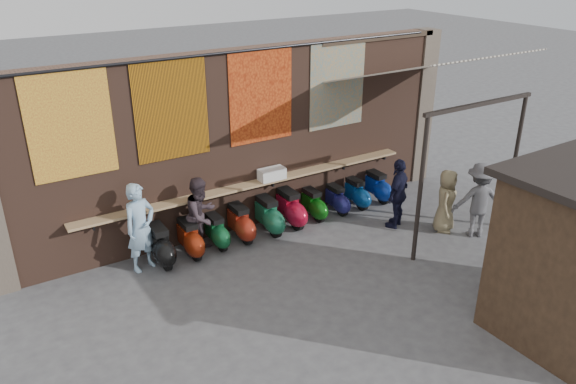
# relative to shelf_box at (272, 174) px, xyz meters

# --- Properties ---
(ground) EXTENTS (70.00, 70.00, 0.00)m
(ground) POSITION_rel_shelf_box_xyz_m (-0.43, -2.30, -1.25)
(ground) COLOR #474749
(ground) RESTS_ON ground
(brick_wall) EXTENTS (10.00, 0.40, 4.00)m
(brick_wall) POSITION_rel_shelf_box_xyz_m (-0.43, 0.40, 0.75)
(brick_wall) COLOR brown
(brick_wall) RESTS_ON ground
(pier_right) EXTENTS (0.50, 0.50, 4.00)m
(pier_right) POSITION_rel_shelf_box_xyz_m (4.77, 0.40, 0.75)
(pier_right) COLOR #4C4238
(pier_right) RESTS_ON ground
(eating_counter) EXTENTS (8.00, 0.32, 0.05)m
(eating_counter) POSITION_rel_shelf_box_xyz_m (-0.43, 0.03, -0.15)
(eating_counter) COLOR #9E7A51
(eating_counter) RESTS_ON brick_wall
(shelf_box) EXTENTS (0.60, 0.30, 0.26)m
(shelf_box) POSITION_rel_shelf_box_xyz_m (0.00, 0.00, 0.00)
(shelf_box) COLOR white
(shelf_box) RESTS_ON eating_counter
(tapestry_redgold) EXTENTS (1.50, 0.02, 2.00)m
(tapestry_redgold) POSITION_rel_shelf_box_xyz_m (-4.03, 0.18, 1.75)
(tapestry_redgold) COLOR #A03117
(tapestry_redgold) RESTS_ON brick_wall
(tapestry_sun) EXTENTS (1.50, 0.02, 2.00)m
(tapestry_sun) POSITION_rel_shelf_box_xyz_m (-2.13, 0.18, 1.75)
(tapestry_sun) COLOR #CB740B
(tapestry_sun) RESTS_ON brick_wall
(tapestry_orange) EXTENTS (1.50, 0.02, 2.00)m
(tapestry_orange) POSITION_rel_shelf_box_xyz_m (-0.13, 0.18, 1.75)
(tapestry_orange) COLOR #C64C18
(tapestry_orange) RESTS_ON brick_wall
(tapestry_multi) EXTENTS (1.50, 0.02, 2.00)m
(tapestry_multi) POSITION_rel_shelf_box_xyz_m (1.87, 0.18, 1.75)
(tapestry_multi) COLOR teal
(tapestry_multi) RESTS_ON brick_wall
(hang_rail) EXTENTS (9.50, 0.06, 0.06)m
(hang_rail) POSITION_rel_shelf_box_xyz_m (-0.43, 0.17, 2.73)
(hang_rail) COLOR black
(hang_rail) RESTS_ON brick_wall
(scooter_stool_0) EXTENTS (0.38, 0.85, 0.81)m
(scooter_stool_0) POSITION_rel_shelf_box_xyz_m (-2.79, -0.33, -0.85)
(scooter_stool_0) COLOR black
(scooter_stool_0) RESTS_ON ground
(scooter_stool_1) EXTENTS (0.36, 0.80, 0.76)m
(scooter_stool_1) POSITION_rel_shelf_box_xyz_m (-2.15, -0.32, -0.87)
(scooter_stool_1) COLOR maroon
(scooter_stool_1) RESTS_ON ground
(scooter_stool_2) EXTENTS (0.33, 0.74, 0.70)m
(scooter_stool_2) POSITION_rel_shelf_box_xyz_m (-1.54, -0.28, -0.90)
(scooter_stool_2) COLOR #10542B
(scooter_stool_2) RESTS_ON ground
(scooter_stool_3) EXTENTS (0.37, 0.82, 0.78)m
(scooter_stool_3) POSITION_rel_shelf_box_xyz_m (-0.95, -0.26, -0.86)
(scooter_stool_3) COLOR maroon
(scooter_stool_3) RESTS_ON ground
(scooter_stool_4) EXTENTS (0.38, 0.85, 0.81)m
(scooter_stool_4) POSITION_rel_shelf_box_xyz_m (-0.27, -0.31, -0.85)
(scooter_stool_4) COLOR #1A6846
(scooter_stool_4) RESTS_ON ground
(scooter_stool_5) EXTENTS (0.40, 0.88, 0.84)m
(scooter_stool_5) POSITION_rel_shelf_box_xyz_m (0.32, -0.26, -0.83)
(scooter_stool_5) COLOR #AB0D27
(scooter_stool_5) RESTS_ON ground
(scooter_stool_6) EXTENTS (0.34, 0.75, 0.71)m
(scooter_stool_6) POSITION_rel_shelf_box_xyz_m (0.97, -0.25, -0.90)
(scooter_stool_6) COLOR #0B530E
(scooter_stool_6) RESTS_ON ground
(scooter_stool_7) EXTENTS (0.32, 0.70, 0.67)m
(scooter_stool_7) POSITION_rel_shelf_box_xyz_m (1.63, -0.28, -0.92)
(scooter_stool_7) COLOR navy
(scooter_stool_7) RESTS_ON ground
(scooter_stool_8) EXTENTS (0.33, 0.74, 0.70)m
(scooter_stool_8) POSITION_rel_shelf_box_xyz_m (2.22, -0.28, -0.90)
(scooter_stool_8) COLOR navy
(scooter_stool_8) RESTS_ON ground
(scooter_stool_9) EXTENTS (0.35, 0.78, 0.74)m
(scooter_stool_9) POSITION_rel_shelf_box_xyz_m (2.90, -0.27, -0.88)
(scooter_stool_9) COLOR navy
(scooter_stool_9) RESTS_ON ground
(diner_left) EXTENTS (0.77, 0.63, 1.82)m
(diner_left) POSITION_rel_shelf_box_xyz_m (-3.14, -0.30, -0.34)
(diner_left) COLOR #91B7D3
(diner_left) RESTS_ON ground
(diner_right) EXTENTS (1.02, 0.95, 1.67)m
(diner_right) POSITION_rel_shelf_box_xyz_m (-1.86, -0.30, -0.42)
(diner_right) COLOR #32272D
(diner_right) RESTS_ON ground
(shopper_navy) EXTENTS (1.04, 0.78, 1.63)m
(shopper_navy) POSITION_rel_shelf_box_xyz_m (2.37, -1.57, -0.44)
(shopper_navy) COLOR black
(shopper_navy) RESTS_ON ground
(shopper_grey) EXTENTS (1.27, 1.12, 1.70)m
(shopper_grey) POSITION_rel_shelf_box_xyz_m (3.56, -2.82, -0.40)
(shopper_grey) COLOR #5B5A60
(shopper_grey) RESTS_ON ground
(shopper_tan) EXTENTS (0.84, 0.80, 1.45)m
(shopper_tan) POSITION_rel_shelf_box_xyz_m (3.14, -2.29, -0.53)
(shopper_tan) COLOR #8C7E59
(shopper_tan) RESTS_ON ground
(stall_sign) EXTENTS (1.20, 0.07, 0.50)m
(stall_sign) POSITION_rel_shelf_box_xyz_m (2.34, -4.95, 0.74)
(stall_sign) COLOR gold
(stall_sign) RESTS_ON market_stall
(stall_shelf) EXTENTS (2.11, 0.15, 0.06)m
(stall_shelf) POSITION_rel_shelf_box_xyz_m (2.34, -4.95, -0.25)
(stall_shelf) COLOR #473321
(stall_shelf) RESTS_ON market_stall
(awning_canvas) EXTENTS (3.20, 3.28, 0.97)m
(awning_canvas) POSITION_rel_shelf_box_xyz_m (3.07, -1.40, 2.30)
(awning_canvas) COLOR beige
(awning_canvas) RESTS_ON brick_wall
(awning_ledger) EXTENTS (3.30, 0.08, 0.12)m
(awning_ledger) POSITION_rel_shelf_box_xyz_m (3.07, 0.19, 2.70)
(awning_ledger) COLOR #33261C
(awning_ledger) RESTS_ON brick_wall
(awning_header) EXTENTS (3.00, 0.08, 0.08)m
(awning_header) POSITION_rel_shelf_box_xyz_m (3.07, -2.90, 1.83)
(awning_header) COLOR black
(awning_header) RESTS_ON awning_post_left
(awning_post_left) EXTENTS (0.09, 0.09, 3.10)m
(awning_post_left) POSITION_rel_shelf_box_xyz_m (1.67, -2.90, 0.30)
(awning_post_left) COLOR black
(awning_post_left) RESTS_ON ground
(awning_post_right) EXTENTS (0.09, 0.09, 3.10)m
(awning_post_right) POSITION_rel_shelf_box_xyz_m (4.47, -2.90, 0.30)
(awning_post_right) COLOR black
(awning_post_right) RESTS_ON ground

